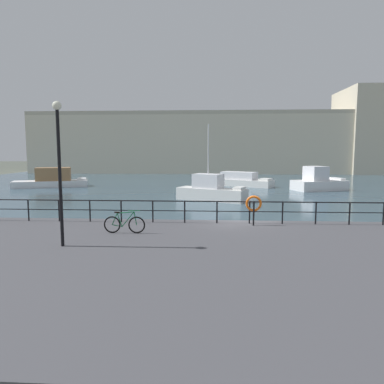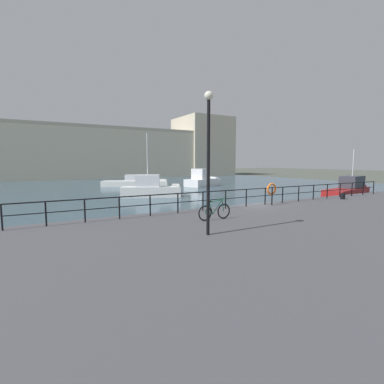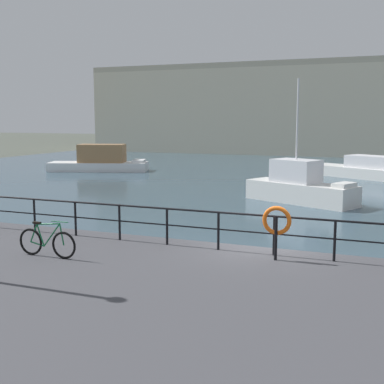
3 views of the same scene
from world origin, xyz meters
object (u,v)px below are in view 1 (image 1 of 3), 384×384
object	(u,v)px
harbor_building	(254,142)
quay_lamp_post	(59,156)
moored_red_daysailer	(236,180)
moored_small_launch	(52,179)
moored_white_yacht	(318,182)
parked_bicycle	(124,224)
moored_green_narrowboat	(211,190)
life_ring_stand	(254,205)

from	to	relation	value
harbor_building	quay_lamp_post	xyz separation A→B (m)	(-13.41, -60.74, -1.76)
harbor_building	moored_red_daysailer	xyz separation A→B (m)	(-5.16, -27.60, -5.38)
moored_small_launch	moored_white_yacht	size ratio (longest dim) A/B	1.40
parked_bicycle	harbor_building	bearing A→B (deg)	78.95
moored_green_narrowboat	moored_white_yacht	bearing A→B (deg)	61.32
harbor_building	parked_bicycle	bearing A→B (deg)	-101.26
harbor_building	life_ring_stand	bearing A→B (deg)	-96.09
parked_bicycle	life_ring_stand	bearing A→B (deg)	19.60
moored_green_narrowboat	moored_red_daysailer	bearing A→B (deg)	102.10
moored_small_launch	life_ring_stand	world-z (taller)	life_ring_stand
quay_lamp_post	parked_bicycle	bearing A→B (deg)	51.08
moored_small_launch	moored_green_narrowboat	distance (m)	22.20
moored_small_launch	life_ring_stand	bearing A→B (deg)	-69.45
moored_small_launch	moored_white_yacht	world-z (taller)	moored_white_yacht
moored_white_yacht	parked_bicycle	xyz separation A→B (m)	(-15.46, -26.37, 0.47)
harbor_building	quay_lamp_post	world-z (taller)	harbor_building
moored_green_narrowboat	quay_lamp_post	distance (m)	20.60
harbor_building	moored_red_daysailer	world-z (taller)	harbor_building
moored_red_daysailer	parked_bicycle	world-z (taller)	parked_bicycle
moored_white_yacht	parked_bicycle	size ratio (longest dim) A/B	3.62
moored_red_daysailer	moored_white_yacht	bearing A→B (deg)	0.87
moored_red_daysailer	life_ring_stand	bearing A→B (deg)	-63.68
moored_white_yacht	harbor_building	bearing A→B (deg)	76.37
moored_red_daysailer	quay_lamp_post	world-z (taller)	quay_lamp_post
moored_small_launch	parked_bicycle	world-z (taller)	moored_small_launch
moored_small_launch	quay_lamp_post	bearing A→B (deg)	-83.85
life_ring_stand	quay_lamp_post	size ratio (longest dim) A/B	0.27
moored_small_launch	life_ring_stand	xyz separation A→B (m)	(21.53, -26.22, 1.08)
moored_green_narrowboat	life_ring_stand	size ratio (longest dim) A/B	4.83
harbor_building	moored_small_launch	distance (m)	41.34
harbor_building	moored_white_yacht	world-z (taller)	harbor_building
moored_white_yacht	quay_lamp_post	distance (m)	33.50
harbor_building	moored_red_daysailer	bearing A→B (deg)	-100.58
harbor_building	moored_small_launch	bearing A→B (deg)	-132.24
moored_red_daysailer	moored_small_launch	bearing A→B (deg)	-144.88
moored_red_daysailer	quay_lamp_post	distance (m)	34.35
moored_white_yacht	parked_bicycle	distance (m)	30.57
moored_green_narrowboat	moored_white_yacht	world-z (taller)	moored_green_narrowboat
harbor_building	parked_bicycle	distance (m)	59.90
moored_red_daysailer	quay_lamp_post	size ratio (longest dim) A/B	1.91
moored_green_narrowboat	parked_bicycle	world-z (taller)	moored_green_narrowboat
moored_green_narrowboat	life_ring_stand	distance (m)	15.66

